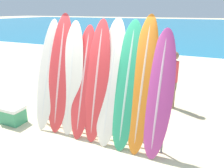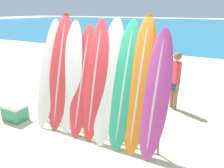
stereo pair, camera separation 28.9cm
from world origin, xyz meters
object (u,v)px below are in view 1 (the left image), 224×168
person_mid_beach (173,78)px  cooler_box (12,114)px  surfboard_slot_3 (83,83)px  surfboard_slot_7 (142,85)px  surfboard_slot_4 (97,82)px  surfboard_slot_6 (127,86)px  surfboard_slot_0 (48,75)px  surfboard_slot_8 (159,94)px  surfboard_rack (97,115)px  surfboard_slot_5 (111,83)px  surfboard_slot_2 (71,79)px  surfboard_slot_1 (60,74)px

person_mid_beach → cooler_box: 4.23m
surfboard_slot_3 → surfboard_slot_7: size_ratio=0.91×
surfboard_slot_3 → surfboard_slot_7: bearing=1.1°
person_mid_beach → surfboard_slot_4: bearing=-74.8°
surfboard_slot_7 → cooler_box: surfboard_slot_7 is taller
surfboard_slot_6 → surfboard_slot_0: bearing=179.9°
surfboard_slot_8 → surfboard_slot_4: bearing=179.5°
surfboard_rack → surfboard_slot_3: bearing=170.4°
surfboard_slot_0 → surfboard_slot_5: (1.57, 0.00, 0.03)m
cooler_box → surfboard_slot_7: bearing=7.1°
surfboard_slot_3 → surfboard_slot_2: bearing=-178.2°
surfboard_slot_3 → surfboard_slot_4: surfboard_slot_4 is taller
surfboard_slot_4 → surfboard_slot_2: bearing=-179.5°
surfboard_rack → surfboard_slot_4: (-0.00, 0.05, 0.73)m
surfboard_slot_3 → surfboard_rack: bearing=-9.6°
surfboard_slot_0 → surfboard_slot_2: size_ratio=1.01×
surfboard_slot_0 → surfboard_slot_8: surfboard_slot_0 is taller
surfboard_rack → surfboard_slot_7: size_ratio=1.11×
surfboard_slot_3 → person_mid_beach: surfboard_slot_3 is taller
surfboard_slot_4 → surfboard_slot_7: surfboard_slot_7 is taller
surfboard_slot_3 → surfboard_slot_8: size_ratio=1.00×
surfboard_slot_8 → surfboard_slot_3: bearing=179.4°
surfboard_slot_2 → surfboard_slot_6: 1.27m
surfboard_rack → surfboard_slot_1: size_ratio=1.11×
surfboard_slot_0 → surfboard_rack: bearing=-3.3°
surfboard_rack → surfboard_slot_4: surfboard_slot_4 is taller
surfboard_slot_1 → surfboard_slot_2: bearing=-4.1°
surfboard_slot_0 → surfboard_slot_3: bearing=-1.1°
surfboard_slot_6 → surfboard_rack: bearing=-174.0°
surfboard_slot_6 → surfboard_slot_7: (0.30, 0.01, 0.05)m
surfboard_slot_7 → person_mid_beach: surfboard_slot_7 is taller
surfboard_slot_1 → surfboard_slot_3: 0.61m
surfboard_slot_0 → surfboard_slot_4: bearing=-1.0°
surfboard_slot_1 → surfboard_slot_7: surfboard_slot_1 is taller
surfboard_slot_3 → cooler_box: bearing=-168.8°
surfboard_slot_0 → cooler_box: surfboard_slot_0 is taller
surfboard_slot_2 → person_mid_beach: surfboard_slot_2 is taller
surfboard_rack → surfboard_slot_2: (-0.62, 0.05, 0.71)m
surfboard_slot_0 → cooler_box: bearing=-156.8°
surfboard_slot_5 → surfboard_slot_2: bearing=-178.0°
surfboard_slot_1 → surfboard_slot_4: surfboard_slot_1 is taller
surfboard_slot_1 → surfboard_slot_4: bearing=-1.0°
surfboard_slot_2 → surfboard_slot_3: surfboard_slot_2 is taller
surfboard_slot_7 → surfboard_slot_1: bearing=-179.6°
surfboard_slot_1 → surfboard_slot_4: (0.93, -0.02, -0.05)m
surfboard_slot_7 → person_mid_beach: size_ratio=1.62×
surfboard_slot_2 → surfboard_slot_3: (0.29, 0.01, -0.04)m
surfboard_slot_1 → cooler_box: size_ratio=4.46×
surfboard_slot_0 → surfboard_slot_8: bearing=-0.8°
surfboard_slot_4 → person_mid_beach: bearing=61.0°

